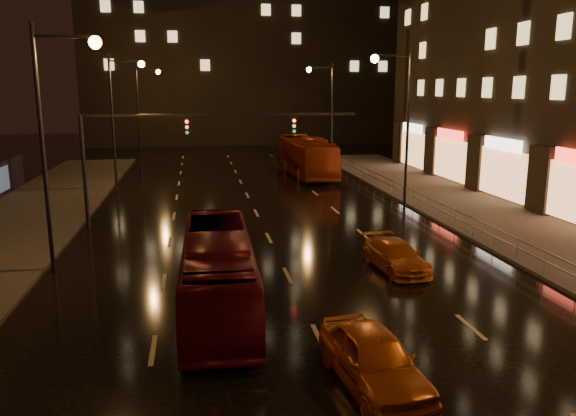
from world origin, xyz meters
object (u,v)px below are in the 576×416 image
(bus_curb, at_px, (306,156))
(taxi_near, at_px, (374,359))
(bus_red, at_px, (218,271))
(taxi_far, at_px, (396,256))

(bus_curb, distance_m, taxi_near, 35.98)
(bus_red, relative_size, taxi_near, 2.23)
(bus_curb, relative_size, taxi_far, 2.89)
(bus_curb, bearing_deg, bus_red, -108.79)
(bus_curb, distance_m, taxi_far, 26.64)
(taxi_near, bearing_deg, bus_red, 115.84)
(bus_red, relative_size, bus_curb, 0.81)
(bus_red, bearing_deg, bus_curb, 74.61)
(taxi_near, xyz_separation_m, taxi_far, (3.88, 9.00, -0.15))
(bus_red, xyz_separation_m, taxi_far, (7.58, 3.14, -0.76))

